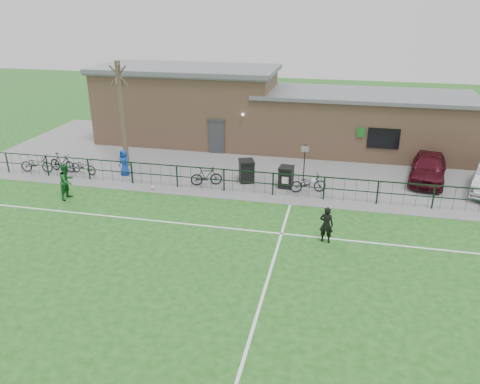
% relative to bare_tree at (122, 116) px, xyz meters
% --- Properties ---
extents(ground, '(90.00, 90.00, 0.00)m').
position_rel_bare_tree_xyz_m(ground, '(8.00, -10.50, -3.00)').
color(ground, '#195017').
rests_on(ground, ground).
extents(paving_strip, '(34.00, 13.00, 0.02)m').
position_rel_bare_tree_xyz_m(paving_strip, '(8.00, 3.00, -2.99)').
color(paving_strip, slate).
rests_on(paving_strip, ground).
extents(pitch_line_touch, '(28.00, 0.10, 0.01)m').
position_rel_bare_tree_xyz_m(pitch_line_touch, '(8.00, -2.70, -3.00)').
color(pitch_line_touch, white).
rests_on(pitch_line_touch, ground).
extents(pitch_line_mid, '(28.00, 0.10, 0.01)m').
position_rel_bare_tree_xyz_m(pitch_line_mid, '(8.00, -6.50, -3.00)').
color(pitch_line_mid, white).
rests_on(pitch_line_mid, ground).
extents(pitch_line_perp, '(0.10, 16.00, 0.01)m').
position_rel_bare_tree_xyz_m(pitch_line_perp, '(10.00, -10.50, -3.00)').
color(pitch_line_perp, white).
rests_on(pitch_line_perp, ground).
extents(perimeter_fence, '(28.00, 0.10, 1.20)m').
position_rel_bare_tree_xyz_m(perimeter_fence, '(8.00, -2.50, -2.40)').
color(perimeter_fence, black).
rests_on(perimeter_fence, ground).
extents(bare_tree, '(0.30, 0.30, 6.00)m').
position_rel_bare_tree_xyz_m(bare_tree, '(0.00, 0.00, 0.00)').
color(bare_tree, '#4D3D2F').
rests_on(bare_tree, ground).
extents(wheelie_bin_left, '(0.98, 1.04, 1.11)m').
position_rel_bare_tree_xyz_m(wheelie_bin_left, '(7.35, -0.97, -2.42)').
color(wheelie_bin_left, black).
rests_on(wheelie_bin_left, paving_strip).
extents(wheelie_bin_right, '(0.74, 0.82, 1.02)m').
position_rel_bare_tree_xyz_m(wheelie_bin_right, '(9.50, -1.29, -2.47)').
color(wheelie_bin_right, black).
rests_on(wheelie_bin_right, paving_strip).
extents(sign_post, '(0.07, 0.07, 2.00)m').
position_rel_bare_tree_xyz_m(sign_post, '(10.30, -0.13, -1.98)').
color(sign_post, black).
rests_on(sign_post, paving_strip).
extents(car_maroon, '(2.54, 4.61, 1.48)m').
position_rel_bare_tree_xyz_m(car_maroon, '(16.77, 1.23, -2.24)').
color(car_maroon, '#400B15').
rests_on(car_maroon, paving_strip).
extents(bicycle_a, '(1.90, 0.86, 0.97)m').
position_rel_bare_tree_xyz_m(bicycle_a, '(-4.45, -2.08, -2.50)').
color(bicycle_a, black).
rests_on(bicycle_a, paving_strip).
extents(bicycle_b, '(1.82, 0.83, 1.06)m').
position_rel_bare_tree_xyz_m(bicycle_b, '(-3.10, -1.68, -2.45)').
color(bicycle_b, black).
rests_on(bicycle_b, paving_strip).
extents(bicycle_c, '(1.77, 0.93, 0.88)m').
position_rel_bare_tree_xyz_m(bicycle_c, '(-1.75, -1.77, -2.54)').
color(bicycle_c, black).
rests_on(bicycle_c, paving_strip).
extents(bicycle_d, '(1.71, 0.98, 0.99)m').
position_rel_bare_tree_xyz_m(bicycle_d, '(5.41, -1.95, -2.48)').
color(bicycle_d, black).
rests_on(bicycle_d, paving_strip).
extents(bicycle_e, '(1.93, 1.16, 0.96)m').
position_rel_bare_tree_xyz_m(bicycle_e, '(10.67, -1.73, -2.50)').
color(bicycle_e, black).
rests_on(bicycle_e, paving_strip).
extents(spectator_child, '(0.83, 0.69, 1.45)m').
position_rel_bare_tree_xyz_m(spectator_child, '(0.58, -1.46, -2.25)').
color(spectator_child, '#123DB1').
rests_on(spectator_child, paving_strip).
extents(goalkeeper_kick, '(1.18, 3.22, 1.59)m').
position_rel_bare_tree_xyz_m(goalkeeper_kick, '(11.79, -6.70, -2.21)').
color(goalkeeper_kick, black).
rests_on(goalkeeper_kick, ground).
extents(outfield_player, '(0.76, 0.93, 1.78)m').
position_rel_bare_tree_xyz_m(outfield_player, '(-0.71, -5.02, -2.11)').
color(outfield_player, '#195A24').
rests_on(outfield_player, ground).
extents(ball_ground, '(0.21, 0.21, 0.21)m').
position_rel_bare_tree_xyz_m(ball_ground, '(2.87, -3.09, -2.89)').
color(ball_ground, white).
rests_on(ball_ground, ground).
extents(clubhouse, '(24.25, 5.40, 4.96)m').
position_rel_bare_tree_xyz_m(clubhouse, '(7.12, 6.00, -0.78)').
color(clubhouse, tan).
rests_on(clubhouse, ground).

